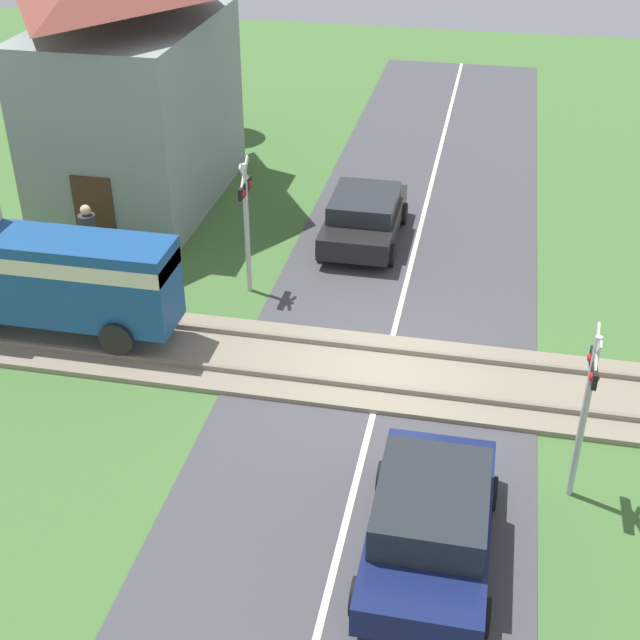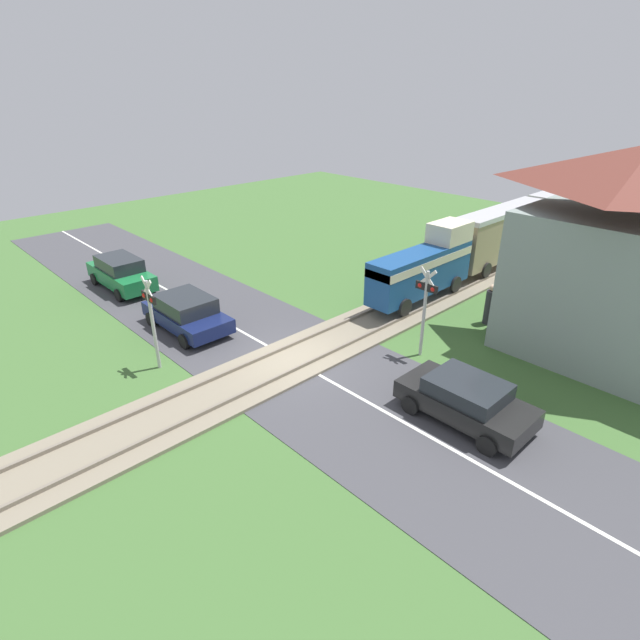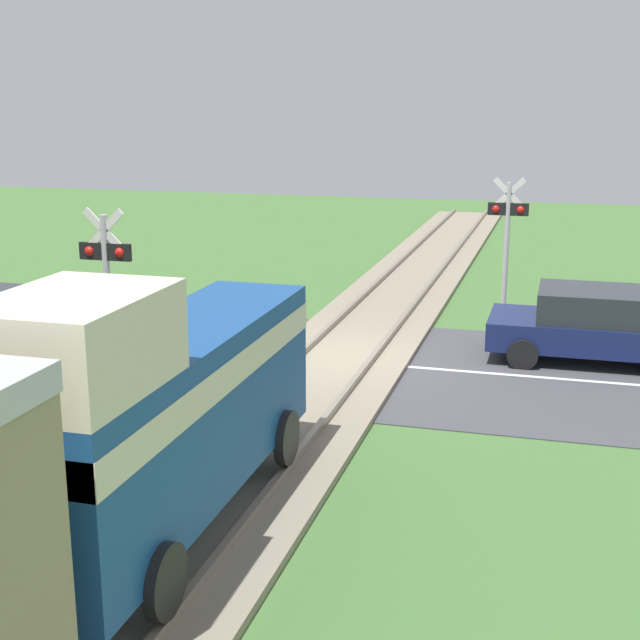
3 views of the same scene
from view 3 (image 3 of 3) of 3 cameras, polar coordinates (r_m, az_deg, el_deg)
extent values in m
plane|color=#426B33|center=(17.77, 1.19, -2.72)|extent=(60.00, 60.00, 0.00)
cube|color=#424247|center=(17.77, 1.19, -2.69)|extent=(48.00, 6.40, 0.02)
cube|color=silver|center=(17.77, 1.19, -2.65)|extent=(48.00, 0.12, 0.00)
cube|color=gray|center=(17.76, 1.19, -2.54)|extent=(2.80, 48.00, 0.12)
cube|color=slate|center=(17.57, 3.47, -2.34)|extent=(0.10, 48.00, 0.12)
cube|color=slate|center=(17.91, -1.04, -1.99)|extent=(0.10, 48.00, 0.12)
cube|color=navy|center=(10.47, -9.18, -5.97)|extent=(1.35, 6.02, 1.90)
cube|color=beige|center=(10.31, -9.30, -3.24)|extent=(1.37, 6.02, 0.36)
cube|color=beige|center=(8.33, -15.38, -1.43)|extent=(1.35, 1.92, 0.90)
cylinder|color=black|center=(12.24, -2.14, -7.55)|extent=(0.14, 0.76, 0.76)
cylinder|color=black|center=(12.73, -8.38, -6.84)|extent=(0.14, 0.76, 0.76)
cylinder|color=black|center=(9.01, -9.87, -16.15)|extent=(0.14, 0.76, 0.76)
cylinder|color=black|center=(9.66, -17.88, -14.47)|extent=(0.14, 0.76, 0.76)
cube|color=#141E4C|center=(18.51, 17.22, -0.82)|extent=(4.16, 1.89, 0.56)
cube|color=#23282D|center=(18.38, 17.35, 0.94)|extent=(2.29, 1.74, 0.61)
cylinder|color=black|center=(17.67, 12.84, -2.17)|extent=(0.60, 0.18, 0.60)
cylinder|color=black|center=(19.50, 13.14, -0.67)|extent=(0.60, 0.18, 0.60)
cube|color=black|center=(18.85, -18.54, -0.63)|extent=(3.96, 1.85, 0.57)
cube|color=#23282D|center=(18.73, -18.67, 0.92)|extent=(2.18, 1.70, 0.47)
cylinder|color=black|center=(19.02, -13.71, -1.07)|extent=(0.60, 0.18, 0.60)
cylinder|color=black|center=(17.49, -16.64, -2.58)|extent=(0.60, 0.18, 0.60)
cylinder|color=#B7B7B7|center=(20.58, 11.81, 4.03)|extent=(0.12, 0.12, 3.31)
cube|color=black|center=(20.43, 11.95, 6.95)|extent=(0.90, 0.08, 0.28)
sphere|color=red|center=(20.41, 12.72, 6.91)|extent=(0.18, 0.18, 0.18)
sphere|color=red|center=(20.45, 11.20, 7.00)|extent=(0.18, 0.18, 0.18)
cube|color=silver|center=(20.39, 12.00, 7.92)|extent=(0.72, 0.04, 0.72)
cube|color=silver|center=(20.39, 12.00, 7.92)|extent=(0.72, 0.04, 0.72)
cylinder|color=#B7B7B7|center=(15.01, -13.35, 0.29)|extent=(0.12, 0.12, 3.31)
cube|color=black|center=(14.80, -13.58, 4.28)|extent=(0.90, 0.08, 0.28)
sphere|color=red|center=(14.93, -14.49, 4.31)|extent=(0.18, 0.18, 0.18)
sphere|color=red|center=(14.67, -12.65, 4.25)|extent=(0.18, 0.18, 0.18)
cube|color=silver|center=(14.75, -13.66, 5.60)|extent=(0.72, 0.04, 0.72)
cube|color=silver|center=(14.75, -13.66, 5.60)|extent=(0.72, 0.04, 0.72)
camera|label=1|loc=(22.24, 50.84, 24.41)|focal=50.00mm
camera|label=2|loc=(31.55, -16.96, 20.95)|focal=28.00mm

